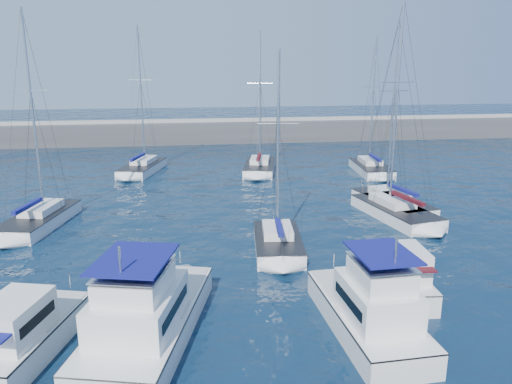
{
  "coord_description": "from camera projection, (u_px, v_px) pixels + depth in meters",
  "views": [
    {
      "loc": [
        -5.07,
        -23.95,
        11.96
      ],
      "look_at": [
        -0.35,
        9.69,
        3.0
      ],
      "focal_mm": 35.0,
      "sensor_mm": 36.0,
      "label": 1
    }
  ],
  "objects": [
    {
      "name": "sailboat_mid_d",
      "position": [
        395.0,
        211.0,
        39.14
      ],
      "size": [
        4.67,
        9.0,
        16.73
      ],
      "rotation": [
        0.0,
        0.0,
        0.18
      ],
      "color": "silver",
      "rests_on": "ground"
    },
    {
      "name": "sailboat_back_a",
      "position": [
        143.0,
        167.0,
        55.18
      ],
      "size": [
        5.17,
        8.85,
        15.98
      ],
      "rotation": [
        0.0,
        0.0,
        -0.27
      ],
      "color": "white",
      "rests_on": "ground"
    },
    {
      "name": "motor_yacht_stbd_inner",
      "position": [
        370.0,
        311.0,
        22.24
      ],
      "size": [
        3.5,
        8.47,
        4.69
      ],
      "rotation": [
        0.0,
        0.0,
        0.04
      ],
      "color": "white",
      "rests_on": "ground"
    },
    {
      "name": "breakwater",
      "position": [
        220.0,
        134.0,
        76.19
      ],
      "size": [
        160.0,
        6.0,
        4.45
      ],
      "color": "#424244",
      "rests_on": "ground"
    },
    {
      "name": "sailboat_back_c",
      "position": [
        371.0,
        168.0,
        54.86
      ],
      "size": [
        3.67,
        8.18,
        14.83
      ],
      "rotation": [
        0.0,
        0.0,
        -0.08
      ],
      "color": "white",
      "rests_on": "ground"
    },
    {
      "name": "motor_yacht_port_outer",
      "position": [
        25.0,
        335.0,
        20.65
      ],
      "size": [
        4.09,
        7.07,
        3.2
      ],
      "rotation": [
        0.0,
        0.0,
        -0.27
      ],
      "color": "silver",
      "rests_on": "ground"
    },
    {
      "name": "sailboat_mid_c",
      "position": [
        278.0,
        243.0,
        32.38
      ],
      "size": [
        3.63,
        6.96,
        12.99
      ],
      "rotation": [
        0.0,
        0.0,
        -0.1
      ],
      "color": "white",
      "rests_on": "ground"
    },
    {
      "name": "sailboat_back_b",
      "position": [
        260.0,
        167.0,
        55.28
      ],
      "size": [
        4.69,
        8.24,
        15.4
      ],
      "rotation": [
        0.0,
        0.0,
        -0.21
      ],
      "color": "silver",
      "rests_on": "ground"
    },
    {
      "name": "sailboat_mid_a",
      "position": [
        39.0,
        219.0,
        37.16
      ],
      "size": [
        4.74,
        8.74,
        15.9
      ],
      "rotation": [
        0.0,
        0.0,
        -0.21
      ],
      "color": "white",
      "rests_on": "ground"
    },
    {
      "name": "ground",
      "position": [
        288.0,
        292.0,
        26.66
      ],
      "size": [
        220.0,
        220.0,
        0.0
      ],
      "primitive_type": "plane",
      "color": "black",
      "rests_on": "ground"
    },
    {
      "name": "motor_yacht_stbd_outer",
      "position": [
        399.0,
        278.0,
        26.05
      ],
      "size": [
        2.86,
        5.75,
        3.2
      ],
      "rotation": [
        0.0,
        0.0,
        -0.08
      ],
      "color": "silver",
      "rests_on": "ground"
    },
    {
      "name": "sailboat_mid_e",
      "position": [
        392.0,
        203.0,
        41.42
      ],
      "size": [
        4.68,
        8.53,
        15.46
      ],
      "rotation": [
        0.0,
        0.0,
        0.21
      ],
      "color": "white",
      "rests_on": "ground"
    },
    {
      "name": "motor_yacht_port_inner",
      "position": [
        146.0,
        317.0,
        21.71
      ],
      "size": [
        6.09,
        10.59,
        4.69
      ],
      "rotation": [
        0.0,
        0.0,
        -0.25
      ],
      "color": "white",
      "rests_on": "ground"
    }
  ]
}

